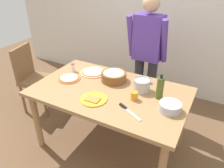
{
  "coord_description": "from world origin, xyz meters",
  "views": [
    {
      "loc": [
        0.93,
        -1.68,
        1.94
      ],
      "look_at": [
        0.0,
        0.05,
        0.81
      ],
      "focal_mm": 34.82,
      "sensor_mm": 36.0,
      "label": 1
    }
  ],
  "objects_px": {
    "cup_orange": "(134,96)",
    "avocado": "(148,80)",
    "chef_knife": "(127,110)",
    "dining_table": "(110,98)",
    "plate_with_slice": "(93,99)",
    "pizza_raw_on_board": "(93,72)",
    "olive_oil_bottle": "(160,88)",
    "popcorn_bowl": "(114,76)",
    "steel_pot": "(142,85)",
    "mixing_bowl_steel": "(170,107)",
    "person_cook": "(147,52)",
    "chair_wooden_left": "(32,75)",
    "salt_shaker": "(73,67)",
    "pizza_cooked_on_tray": "(69,78)"
  },
  "relations": [
    {
      "from": "pizza_raw_on_board",
      "to": "mixing_bowl_steel",
      "type": "height_order",
      "value": "mixing_bowl_steel"
    },
    {
      "from": "mixing_bowl_steel",
      "to": "person_cook",
      "type": "bearing_deg",
      "value": 123.06
    },
    {
      "from": "plate_with_slice",
      "to": "chef_knife",
      "type": "height_order",
      "value": "plate_with_slice"
    },
    {
      "from": "pizza_raw_on_board",
      "to": "popcorn_bowl",
      "type": "relative_size",
      "value": 1.09
    },
    {
      "from": "olive_oil_bottle",
      "to": "dining_table",
      "type": "bearing_deg",
      "value": -168.17
    },
    {
      "from": "dining_table",
      "to": "olive_oil_bottle",
      "type": "bearing_deg",
      "value": 11.83
    },
    {
      "from": "mixing_bowl_steel",
      "to": "chair_wooden_left",
      "type": "bearing_deg",
      "value": 174.01
    },
    {
      "from": "chair_wooden_left",
      "to": "steel_pot",
      "type": "relative_size",
      "value": 5.48
    },
    {
      "from": "chair_wooden_left",
      "to": "plate_with_slice",
      "type": "height_order",
      "value": "chair_wooden_left"
    },
    {
      "from": "person_cook",
      "to": "chair_wooden_left",
      "type": "distance_m",
      "value": 1.61
    },
    {
      "from": "person_cook",
      "to": "olive_oil_bottle",
      "type": "height_order",
      "value": "person_cook"
    },
    {
      "from": "dining_table",
      "to": "cup_orange",
      "type": "height_order",
      "value": "cup_orange"
    },
    {
      "from": "chair_wooden_left",
      "to": "avocado",
      "type": "height_order",
      "value": "chair_wooden_left"
    },
    {
      "from": "pizza_raw_on_board",
      "to": "olive_oil_bottle",
      "type": "distance_m",
      "value": 0.88
    },
    {
      "from": "chair_wooden_left",
      "to": "steel_pot",
      "type": "bearing_deg",
      "value": -0.11
    },
    {
      "from": "person_cook",
      "to": "popcorn_bowl",
      "type": "relative_size",
      "value": 5.79
    },
    {
      "from": "pizza_raw_on_board",
      "to": "cup_orange",
      "type": "distance_m",
      "value": 0.72
    },
    {
      "from": "person_cook",
      "to": "chef_knife",
      "type": "xyz_separation_m",
      "value": [
        0.19,
        -0.99,
        -0.17
      ]
    },
    {
      "from": "pizza_raw_on_board",
      "to": "popcorn_bowl",
      "type": "distance_m",
      "value": 0.32
    },
    {
      "from": "olive_oil_bottle",
      "to": "chef_knife",
      "type": "relative_size",
      "value": 0.95
    },
    {
      "from": "person_cook",
      "to": "steel_pot",
      "type": "height_order",
      "value": "person_cook"
    },
    {
      "from": "plate_with_slice",
      "to": "chef_knife",
      "type": "xyz_separation_m",
      "value": [
        0.36,
        0.0,
        -0.0
      ]
    },
    {
      "from": "mixing_bowl_steel",
      "to": "chef_knife",
      "type": "relative_size",
      "value": 0.74
    },
    {
      "from": "dining_table",
      "to": "popcorn_bowl",
      "type": "xyz_separation_m",
      "value": [
        -0.06,
        0.21,
        0.15
      ]
    },
    {
      "from": "pizza_raw_on_board",
      "to": "olive_oil_bottle",
      "type": "bearing_deg",
      "value": -10.3
    },
    {
      "from": "pizza_cooked_on_tray",
      "to": "popcorn_bowl",
      "type": "xyz_separation_m",
      "value": [
        0.46,
        0.21,
        0.05
      ]
    },
    {
      "from": "pizza_cooked_on_tray",
      "to": "olive_oil_bottle",
      "type": "distance_m",
      "value": 1.03
    },
    {
      "from": "chef_knife",
      "to": "avocado",
      "type": "distance_m",
      "value": 0.57
    },
    {
      "from": "mixing_bowl_steel",
      "to": "salt_shaker",
      "type": "distance_m",
      "value": 1.27
    },
    {
      "from": "pizza_cooked_on_tray",
      "to": "cup_orange",
      "type": "relative_size",
      "value": 2.95
    },
    {
      "from": "chef_knife",
      "to": "dining_table",
      "type": "bearing_deg",
      "value": 143.13
    },
    {
      "from": "cup_orange",
      "to": "salt_shaker",
      "type": "height_order",
      "value": "salt_shaker"
    },
    {
      "from": "popcorn_bowl",
      "to": "mixing_bowl_steel",
      "type": "relative_size",
      "value": 1.4
    },
    {
      "from": "cup_orange",
      "to": "avocado",
      "type": "height_order",
      "value": "cup_orange"
    },
    {
      "from": "olive_oil_bottle",
      "to": "salt_shaker",
      "type": "distance_m",
      "value": 1.1
    },
    {
      "from": "pizza_cooked_on_tray",
      "to": "avocado",
      "type": "relative_size",
      "value": 3.58
    },
    {
      "from": "pizza_cooked_on_tray",
      "to": "popcorn_bowl",
      "type": "distance_m",
      "value": 0.51
    },
    {
      "from": "popcorn_bowl",
      "to": "salt_shaker",
      "type": "relative_size",
      "value": 2.64
    },
    {
      "from": "pizza_raw_on_board",
      "to": "popcorn_bowl",
      "type": "xyz_separation_m",
      "value": [
        0.31,
        -0.05,
        0.05
      ]
    },
    {
      "from": "dining_table",
      "to": "plate_with_slice",
      "type": "bearing_deg",
      "value": -102.86
    },
    {
      "from": "pizza_cooked_on_tray",
      "to": "mixing_bowl_steel",
      "type": "height_order",
      "value": "mixing_bowl_steel"
    },
    {
      "from": "steel_pot",
      "to": "avocado",
      "type": "relative_size",
      "value": 2.48
    },
    {
      "from": "olive_oil_bottle",
      "to": "cup_orange",
      "type": "distance_m",
      "value": 0.26
    },
    {
      "from": "dining_table",
      "to": "popcorn_bowl",
      "type": "height_order",
      "value": "popcorn_bowl"
    },
    {
      "from": "dining_table",
      "to": "person_cook",
      "type": "bearing_deg",
      "value": 81.28
    },
    {
      "from": "mixing_bowl_steel",
      "to": "chef_knife",
      "type": "xyz_separation_m",
      "value": [
        -0.34,
        -0.18,
        -0.03
      ]
    },
    {
      "from": "pizza_cooked_on_tray",
      "to": "pizza_raw_on_board",
      "type": "bearing_deg",
      "value": 59.08
    },
    {
      "from": "chair_wooden_left",
      "to": "mixing_bowl_steel",
      "type": "xyz_separation_m",
      "value": [
        1.96,
        -0.21,
        0.26
      ]
    },
    {
      "from": "steel_pot",
      "to": "avocado",
      "type": "height_order",
      "value": "steel_pot"
    },
    {
      "from": "olive_oil_bottle",
      "to": "salt_shaker",
      "type": "relative_size",
      "value": 2.42
    }
  ]
}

